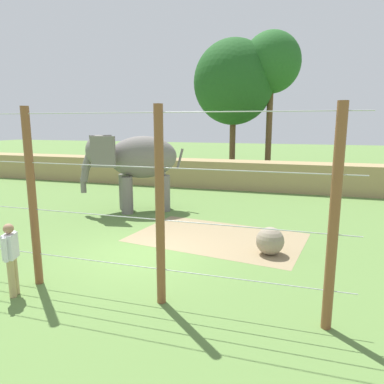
{
  "coord_description": "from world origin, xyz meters",
  "views": [
    {
      "loc": [
        4.42,
        -9.17,
        3.81
      ],
      "look_at": [
        0.73,
        2.75,
        1.4
      ],
      "focal_mm": 33.42,
      "sensor_mm": 36.0,
      "label": 1
    }
  ],
  "objects": [
    {
      "name": "ground_plane",
      "position": [
        0.0,
        0.0,
        0.0
      ],
      "size": [
        120.0,
        120.0,
        0.0
      ],
      "primitive_type": "plane",
      "color": "#5B7F3D"
    },
    {
      "name": "dirt_patch",
      "position": [
        1.81,
        2.16,
        0.0
      ],
      "size": [
        6.07,
        4.36,
        0.01
      ],
      "primitive_type": "cube",
      "rotation": [
        0.0,
        0.0,
        -0.15
      ],
      "color": "#937F5B",
      "rests_on": "ground"
    },
    {
      "name": "embankment_wall",
      "position": [
        0.0,
        11.72,
        0.81
      ],
      "size": [
        36.0,
        1.8,
        1.61
      ],
      "primitive_type": "cube",
      "color": "tan",
      "rests_on": "ground"
    },
    {
      "name": "elephant",
      "position": [
        -2.47,
        4.83,
        2.21
      ],
      "size": [
        4.02,
        3.35,
        3.33
      ],
      "color": "slate",
      "rests_on": "ground"
    },
    {
      "name": "enrichment_ball",
      "position": [
        3.65,
        1.07,
        0.41
      ],
      "size": [
        0.82,
        0.82,
        0.82
      ],
      "primitive_type": "sphere",
      "color": "gray",
      "rests_on": "ground"
    },
    {
      "name": "cable_fence",
      "position": [
        0.04,
        -2.54,
        2.1
      ],
      "size": [
        11.04,
        0.19,
        4.18
      ],
      "color": "brown",
      "rests_on": "ground"
    },
    {
      "name": "zookeeper",
      "position": [
        -1.59,
        -3.23,
        0.93
      ],
      "size": [
        0.35,
        0.57,
        1.67
      ],
      "color": "tan",
      "rests_on": "ground"
    },
    {
      "name": "tree_far_left",
      "position": [
        -0.71,
        17.76,
        6.74
      ],
      "size": [
        5.87,
        5.87,
        9.84
      ],
      "color": "brown",
      "rests_on": "ground"
    },
    {
      "name": "tree_left_of_centre",
      "position": [
        1.95,
        17.98,
        7.98
      ],
      "size": [
        4.12,
        4.12,
        10.23
      ],
      "color": "brown",
      "rests_on": "ground"
    }
  ]
}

